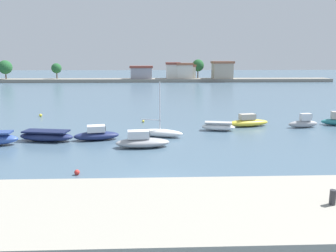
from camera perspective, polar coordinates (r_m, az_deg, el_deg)
name	(u,v)px	position (r m, az deg, el deg)	size (l,w,h in m)	color
ground_plane	(152,188)	(20.97, -2.64, -10.16)	(400.00, 400.00, 0.00)	#476075
seawall_embankment	(150,243)	(12.51, -2.94, -18.66)	(85.20, 5.37, 2.80)	#9E998C
mooring_bollard	(333,197)	(13.01, 25.43, -10.52)	(0.21, 0.21, 0.51)	#2D2D33
moored_boat_1	(46,136)	(34.17, -19.35, -1.55)	(5.38, 2.71, 0.99)	navy
moored_boat_2	(96,134)	(33.30, -11.67, -1.37)	(4.42, 2.37, 1.38)	navy
moored_boat_3	(142,141)	(30.05, -4.27, -2.54)	(4.81, 2.20, 1.48)	#9E9EA3
moored_boat_4	(161,133)	(33.94, -1.18, -1.09)	(4.56, 2.49, 5.40)	white
moored_boat_5	(218,126)	(37.24, 8.26, -0.08)	(3.73, 2.00, 0.92)	white
moored_boat_6	(248,122)	(40.14, 13.01, 0.65)	(5.07, 2.53, 1.42)	yellow
moored_boat_7	(304,123)	(41.26, 21.37, 0.51)	(3.60, 1.52, 1.57)	#9E9EA3
mooring_buoy_0	(77,172)	(23.89, -14.72, -7.37)	(0.36, 0.36, 0.36)	red
mooring_buoy_2	(143,121)	(41.69, -4.10, 0.80)	(0.29, 0.29, 0.29)	yellow
mooring_buoy_3	(41,115)	(48.50, -20.20, 1.67)	(0.40, 0.40, 0.40)	yellow
distant_shoreline	(159,75)	(112.45, -1.50, 8.35)	(114.05, 7.40, 7.09)	gray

